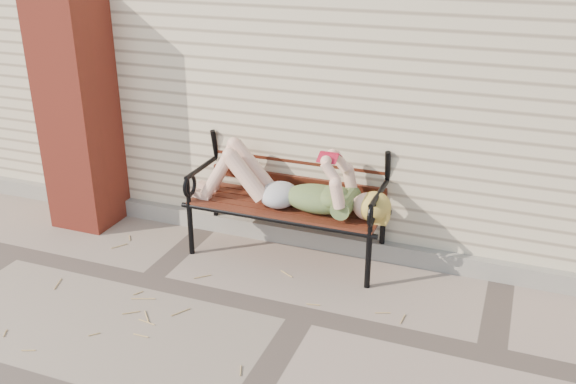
% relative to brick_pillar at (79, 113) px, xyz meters
% --- Properties ---
extents(ground, '(80.00, 80.00, 0.00)m').
position_rel_brick_pillar_xyz_m(ground, '(2.30, -0.75, -1.00)').
color(ground, gray).
rests_on(ground, ground).
extents(house_wall, '(8.00, 4.00, 3.00)m').
position_rel_brick_pillar_xyz_m(house_wall, '(2.30, 2.25, 0.50)').
color(house_wall, beige).
rests_on(house_wall, ground).
extents(foundation_strip, '(8.00, 0.10, 0.15)m').
position_rel_brick_pillar_xyz_m(foundation_strip, '(2.30, 0.22, -0.93)').
color(foundation_strip, gray).
rests_on(foundation_strip, ground).
extents(brick_pillar, '(0.50, 0.50, 2.00)m').
position_rel_brick_pillar_xyz_m(brick_pillar, '(0.00, 0.00, 0.00)').
color(brick_pillar, '#9D3223').
rests_on(brick_pillar, ground).
extents(garden_bench, '(1.66, 0.66, 1.08)m').
position_rel_brick_pillar_xyz_m(garden_bench, '(1.89, 0.08, -0.40)').
color(garden_bench, black).
rests_on(garden_bench, ground).
extents(reading_woman, '(1.57, 0.36, 0.49)m').
position_rel_brick_pillar_xyz_m(reading_woman, '(1.90, -0.05, -0.36)').
color(reading_woman, '#0A344C').
rests_on(reading_woman, ground).
extents(straw_scatter, '(2.58, 1.77, 0.01)m').
position_rel_brick_pillar_xyz_m(straw_scatter, '(1.77, -1.07, -0.99)').
color(straw_scatter, tan).
rests_on(straw_scatter, ground).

